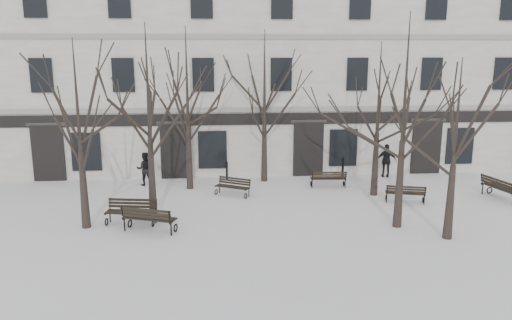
{
  "coord_description": "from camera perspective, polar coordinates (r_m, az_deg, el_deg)",
  "views": [
    {
      "loc": [
        -1.39,
        -17.89,
        6.59
      ],
      "look_at": [
        0.3,
        3.0,
        1.99
      ],
      "focal_mm": 35.0,
      "sensor_mm": 36.0,
      "label": 1
    }
  ],
  "objects": [
    {
      "name": "bench_2",
      "position": [
        22.99,
        16.7,
        -3.63
      ],
      "size": [
        1.77,
        1.03,
        0.85
      ],
      "rotation": [
        0.0,
        0.0,
        2.88
      ],
      "color": "black",
      "rests_on": "ground"
    },
    {
      "name": "tree_3",
      "position": [
        18.44,
        21.93,
        3.35
      ],
      "size": [
        4.47,
        4.47,
        6.38
      ],
      "color": "black",
      "rests_on": "ground"
    },
    {
      "name": "bench_0",
      "position": [
        19.99,
        -14.05,
        -5.66
      ],
      "size": [
        2.01,
        0.99,
        0.97
      ],
      "rotation": [
        0.0,
        0.0,
        -0.16
      ],
      "color": "black",
      "rests_on": "ground"
    },
    {
      "name": "tree_6",
      "position": [
        23.19,
        13.83,
        6.56
      ],
      "size": [
        4.91,
        4.91,
        7.02
      ],
      "color": "black",
      "rests_on": "ground"
    },
    {
      "name": "tree_0",
      "position": [
        19.28,
        -19.7,
        5.18
      ],
      "size": [
        4.95,
        4.95,
        7.07
      ],
      "color": "black",
      "rests_on": "ground"
    },
    {
      "name": "building",
      "position": [
        30.9,
        -2.07,
        10.37
      ],
      "size": [
        40.4,
        10.2,
        11.4
      ],
      "color": "silver",
      "rests_on": "ground"
    },
    {
      "name": "ground",
      "position": [
        19.12,
        -0.17,
        -7.79
      ],
      "size": [
        100.0,
        100.0,
        0.0
      ],
      "primitive_type": "plane",
      "color": "white",
      "rests_on": "ground"
    },
    {
      "name": "tree_1",
      "position": [
        19.65,
        -12.22,
        6.81
      ],
      "size": [
        5.35,
        5.35,
        7.65
      ],
      "color": "black",
      "rests_on": "ground"
    },
    {
      "name": "tree_4",
      "position": [
        23.82,
        -7.88,
        8.07
      ],
      "size": [
        5.43,
        5.43,
        7.76
      ],
      "color": "black",
      "rests_on": "ground"
    },
    {
      "name": "tree_5",
      "position": [
        25.08,
        0.99,
        8.21
      ],
      "size": [
        5.34,
        5.34,
        7.63
      ],
      "color": "black",
      "rests_on": "ground"
    },
    {
      "name": "bench_5",
      "position": [
        25.06,
        26.15,
        -2.87
      ],
      "size": [
        1.1,
        2.1,
        1.01
      ],
      "rotation": [
        0.0,
        0.0,
        1.77
      ],
      "color": "black",
      "rests_on": "ground"
    },
    {
      "name": "bollard_b",
      "position": [
        26.41,
        9.88,
        -0.87
      ],
      "size": [
        0.15,
        0.15,
        1.17
      ],
      "color": "black",
      "rests_on": "ground"
    },
    {
      "name": "bench_1",
      "position": [
        18.96,
        -12.17,
        -6.52
      ],
      "size": [
        2.09,
        1.33,
        1.0
      ],
      "rotation": [
        0.0,
        0.0,
        2.8
      ],
      "color": "black",
      "rests_on": "ground"
    },
    {
      "name": "pedestrian_b",
      "position": [
        25.67,
        -12.51,
        -2.81
      ],
      "size": [
        0.9,
        0.74,
        1.68
      ],
      "primitive_type": "imported",
      "rotation": [
        0.0,
        0.0,
        3.29
      ],
      "color": "black",
      "rests_on": "ground"
    },
    {
      "name": "bench_4",
      "position": [
        24.75,
        8.27,
        -2.08
      ],
      "size": [
        1.75,
        0.72,
        0.87
      ],
      "rotation": [
        0.0,
        0.0,
        3.08
      ],
      "color": "black",
      "rests_on": "ground"
    },
    {
      "name": "pedestrian_c",
      "position": [
        27.54,
        14.59,
        -1.88
      ],
      "size": [
        1.11,
        0.63,
        1.78
      ],
      "primitive_type": "imported",
      "rotation": [
        0.0,
        0.0,
        2.95
      ],
      "color": "black",
      "rests_on": "ground"
    },
    {
      "name": "tree_2",
      "position": [
        18.99,
        16.67,
        6.98
      ],
      "size": [
        5.57,
        5.57,
        7.96
      ],
      "color": "black",
      "rests_on": "ground"
    },
    {
      "name": "bollard_a",
      "position": [
        25.88,
        -3.35,
        -1.18
      ],
      "size": [
        0.13,
        0.13,
        1.0
      ],
      "color": "black",
      "rests_on": "ground"
    },
    {
      "name": "bench_3",
      "position": [
        23.19,
        -2.65,
        -3.0
      ],
      "size": [
        1.69,
        1.31,
        0.83
      ],
      "rotation": [
        0.0,
        0.0,
        -0.52
      ],
      "color": "black",
      "rests_on": "ground"
    }
  ]
}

